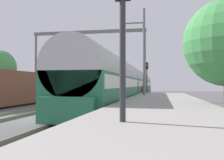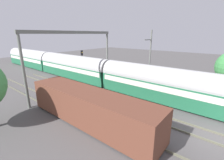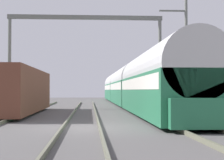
{
  "view_description": "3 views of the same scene",
  "coord_description": "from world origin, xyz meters",
  "px_view_note": "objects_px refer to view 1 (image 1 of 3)",
  "views": [
    {
      "loc": [
        8.11,
        -12.35,
        1.75
      ],
      "look_at": [
        4.33,
        7.69,
        2.11
      ],
      "focal_mm": 42.11,
      "sensor_mm": 36.0,
      "label": 1
    },
    {
      "loc": [
        -12.64,
        -0.17,
        7.48
      ],
      "look_at": [
        -0.01,
        10.02,
        2.74
      ],
      "focal_mm": 25.27,
      "sensor_mm": 36.0,
      "label": 2
    },
    {
      "loc": [
        0.32,
        -15.27,
        1.55
      ],
      "look_at": [
        2.17,
        15.08,
        2.36
      ],
      "focal_mm": 59.74,
      "sensor_mm": 36.0,
      "label": 3
    }
  ],
  "objects_px": {
    "passenger_train": "(132,83)",
    "catenary_gantry": "(88,50)",
    "person_crossing": "(143,92)",
    "freight_car": "(19,88)",
    "railway_signal_near": "(123,32)",
    "railway_signal_far": "(147,75)"
  },
  "relations": [
    {
      "from": "railway_signal_far",
      "to": "railway_signal_near",
      "type": "bearing_deg",
      "value": -88.02
    },
    {
      "from": "railway_signal_near",
      "to": "railway_signal_far",
      "type": "height_order",
      "value": "railway_signal_far"
    },
    {
      "from": "passenger_train",
      "to": "railway_signal_far",
      "type": "relative_size",
      "value": 10.55
    },
    {
      "from": "passenger_train",
      "to": "railway_signal_far",
      "type": "distance_m",
      "value": 2.19
    },
    {
      "from": "catenary_gantry",
      "to": "freight_car",
      "type": "bearing_deg",
      "value": -121.44
    },
    {
      "from": "person_crossing",
      "to": "railway_signal_near",
      "type": "height_order",
      "value": "railway_signal_near"
    },
    {
      "from": "person_crossing",
      "to": "railway_signal_far",
      "type": "height_order",
      "value": "railway_signal_far"
    },
    {
      "from": "freight_car",
      "to": "catenary_gantry",
      "type": "height_order",
      "value": "catenary_gantry"
    },
    {
      "from": "freight_car",
      "to": "railway_signal_far",
      "type": "relative_size",
      "value": 2.79
    },
    {
      "from": "freight_car",
      "to": "railway_signal_near",
      "type": "bearing_deg",
      "value": -53.12
    },
    {
      "from": "passenger_train",
      "to": "person_crossing",
      "type": "xyz_separation_m",
      "value": [
        1.88,
        -6.83,
        -0.94
      ]
    },
    {
      "from": "person_crossing",
      "to": "railway_signal_near",
      "type": "relative_size",
      "value": 0.38
    },
    {
      "from": "railway_signal_near",
      "to": "catenary_gantry",
      "type": "height_order",
      "value": "catenary_gantry"
    },
    {
      "from": "passenger_train",
      "to": "catenary_gantry",
      "type": "xyz_separation_m",
      "value": [
        -4.33,
        -6.15,
        3.7
      ]
    },
    {
      "from": "freight_car",
      "to": "person_crossing",
      "type": "height_order",
      "value": "freight_car"
    },
    {
      "from": "passenger_train",
      "to": "freight_car",
      "type": "bearing_deg",
      "value": -123.21
    },
    {
      "from": "freight_car",
      "to": "railway_signal_near",
      "type": "distance_m",
      "value": 19.33
    },
    {
      "from": "railway_signal_near",
      "to": "railway_signal_far",
      "type": "xyz_separation_m",
      "value": [
        -0.98,
        28.48,
        0.04
      ]
    },
    {
      "from": "person_crossing",
      "to": "catenary_gantry",
      "type": "xyz_separation_m",
      "value": [
        -6.21,
        0.68,
        4.65
      ]
    },
    {
      "from": "person_crossing",
      "to": "railway_signal_near",
      "type": "distance_m",
      "value": 21.93
    },
    {
      "from": "freight_car",
      "to": "person_crossing",
      "type": "relative_size",
      "value": 7.51
    },
    {
      "from": "person_crossing",
      "to": "railway_signal_near",
      "type": "bearing_deg",
      "value": -67.95
    }
  ]
}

